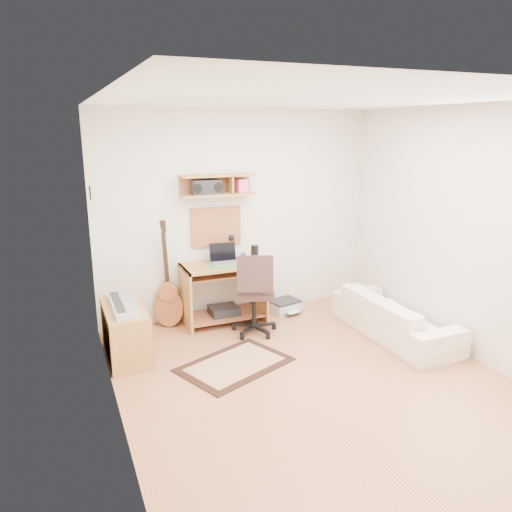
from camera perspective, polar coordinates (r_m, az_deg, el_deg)
name	(u,v)px	position (r m, az deg, el deg)	size (l,w,h in m)	color
floor	(312,380)	(4.95, 6.50, -14.06)	(3.60, 4.00, 0.01)	#AC6D47
ceiling	(321,98)	(4.35, 7.53, 17.70)	(3.60, 4.00, 0.01)	white
back_wall	(238,214)	(6.26, -2.12, 4.83)	(3.60, 0.01, 2.60)	beige
left_wall	(110,271)	(3.93, -16.58, -1.68)	(0.01, 4.00, 2.60)	beige
right_wall	(468,233)	(5.58, 23.36, 2.43)	(0.01, 4.00, 2.60)	beige
wall_shelf	(218,185)	(5.98, -4.43, 8.22)	(0.90, 0.25, 0.26)	#B27F3F
cork_board	(216,227)	(6.16, -4.64, 3.41)	(0.64, 0.03, 0.49)	tan
wall_photo	(91,193)	(5.32, -18.60, 6.93)	(0.02, 0.20, 0.15)	#4C8CBF
desk	(224,293)	(6.13, -3.79, -4.33)	(1.00, 0.55, 0.75)	#B27F3F
laptop	(225,255)	(5.98, -3.62, 0.17)	(0.33, 0.33, 0.25)	silver
speaker	(255,254)	(6.08, -0.15, 0.28)	(0.09, 0.09, 0.21)	black
desk_lamp	(234,247)	(6.17, -2.57, 1.03)	(0.11, 0.11, 0.33)	black
pencil_cup	(243,256)	(6.20, -1.50, -0.04)	(0.06, 0.06, 0.09)	#363FA3
boombox	(206,187)	(5.93, -5.79, 7.94)	(0.35, 0.16, 0.18)	black
rug	(235,364)	(5.18, -2.46, -12.44)	(1.09, 0.73, 0.01)	#D0B78C
task_chair	(254,292)	(5.76, -0.21, -4.21)	(0.51, 0.51, 1.01)	#31201D
cabinet	(125,332)	(5.43, -14.91, -8.50)	(0.40, 0.90, 0.55)	#B27F3F
music_keyboard	(123,304)	(5.32, -15.12, -5.44)	(0.24, 0.77, 0.07)	#B2B5BA
guitar	(168,275)	(6.00, -10.20, -2.15)	(0.35, 0.22, 1.31)	#B06236
waste_basket	(123,355)	(5.21, -15.13, -10.98)	(0.26, 0.26, 0.31)	white
printer	(284,305)	(6.56, 3.31, -5.73)	(0.39, 0.30, 0.15)	#A5A8AA
sofa	(395,309)	(5.94, 15.77, -5.96)	(1.69, 0.49, 0.66)	beige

